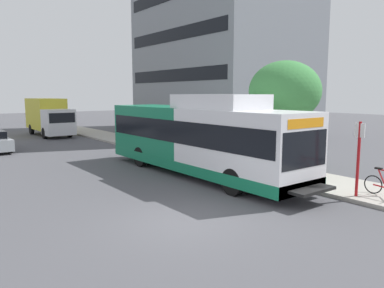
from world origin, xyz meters
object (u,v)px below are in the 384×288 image
Objects in this scene: bus_stop_sign_pole at (358,153)px; box_truck_background at (49,116)px; transit_bus at (198,138)px; street_tree_near_stop at (285,92)px.

bus_stop_sign_pole is 27.24m from box_truck_background.
box_truck_background is at bearing 91.69° from transit_bus.
street_tree_near_stop reaches higher than bus_stop_sign_pole.
transit_bus is 2.43× the size of street_tree_near_stop.
transit_bus is 4.71× the size of bus_stop_sign_pole.
transit_bus reaches higher than box_truck_background.
street_tree_near_stop is 0.72× the size of box_truck_background.
bus_stop_sign_pole is 0.37× the size of box_truck_background.
transit_bus is at bearing 105.85° from bus_stop_sign_pole.
street_tree_near_stop is at bearing 69.71° from bus_stop_sign_pole.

